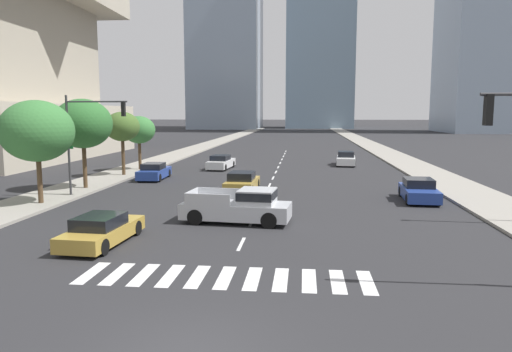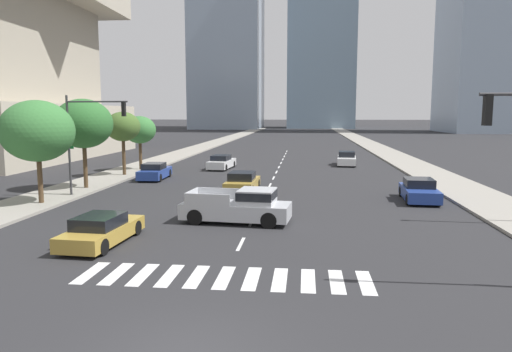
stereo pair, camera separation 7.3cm
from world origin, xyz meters
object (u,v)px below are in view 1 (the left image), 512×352
at_px(pickup_truck, 241,206).
at_px(street_tree_fourth, 139,130).
at_px(sedan_gold_3, 242,182).
at_px(sedan_white_5, 346,159).
at_px(sedan_white_2, 221,163).
at_px(traffic_signal_far, 89,128).
at_px(sedan_blue_4, 419,191).
at_px(street_tree_nearest, 37,131).
at_px(sedan_blue_0, 154,172).
at_px(street_tree_third, 122,127).
at_px(street_tree_second, 83,124).
at_px(sedan_gold_1, 102,230).

xyz_separation_m(pickup_truck, street_tree_fourth, (-12.07, 20.00, 2.95)).
relative_size(sedan_gold_3, sedan_white_5, 0.93).
height_order(sedan_white_2, traffic_signal_far, traffic_signal_far).
bearing_deg(pickup_truck, sedan_blue_4, 40.37).
relative_size(sedan_white_5, street_tree_nearest, 0.80).
xyz_separation_m(sedan_white_5, street_tree_fourth, (-19.36, -6.70, 3.12)).
bearing_deg(sedan_blue_0, sedan_blue_4, -113.90).
distance_m(sedan_blue_0, sedan_white_2, 8.68).
relative_size(sedan_blue_0, sedan_blue_4, 1.00).
bearing_deg(street_tree_nearest, traffic_signal_far, 57.25).
bearing_deg(street_tree_third, sedan_gold_3, -31.46).
bearing_deg(sedan_white_5, sedan_blue_4, 12.46).
relative_size(street_tree_second, street_tree_third, 1.16).
bearing_deg(sedan_white_2, sedan_blue_0, 156.88).
distance_m(sedan_white_5, street_tree_nearest, 30.66).
xyz_separation_m(sedan_blue_0, sedan_white_2, (4.09, 7.65, 0.00)).
height_order(sedan_white_2, street_tree_fourth, street_tree_fourth).
xyz_separation_m(sedan_blue_0, sedan_blue_4, (18.92, -7.57, 0.00)).
height_order(sedan_gold_1, traffic_signal_far, traffic_signal_far).
relative_size(sedan_gold_1, sedan_gold_3, 1.04).
bearing_deg(street_tree_second, street_tree_third, 90.00).
xyz_separation_m(sedan_gold_1, sedan_white_5, (12.41, 31.03, 0.07)).
height_order(street_tree_nearest, street_tree_second, street_tree_second).
relative_size(sedan_blue_4, street_tree_third, 0.85).
xyz_separation_m(traffic_signal_far, street_tree_nearest, (-1.78, -2.77, -0.11)).
relative_size(sedan_blue_0, sedan_white_2, 0.93).
height_order(sedan_gold_1, sedan_white_2, sedan_white_2).
bearing_deg(sedan_blue_4, street_tree_second, -91.60).
bearing_deg(sedan_gold_1, sedan_blue_0, 15.23).
bearing_deg(street_tree_second, sedan_white_2, 61.46).
relative_size(pickup_truck, traffic_signal_far, 0.86).
distance_m(sedan_white_2, street_tree_third, 10.11).
relative_size(sedan_white_5, street_tree_third, 0.90).
bearing_deg(sedan_white_5, traffic_signal_far, -35.48).
xyz_separation_m(sedan_blue_0, street_tree_second, (-3.11, -5.58, 3.94)).
height_order(street_tree_nearest, street_tree_third, street_tree_nearest).
relative_size(street_tree_third, street_tree_fourth, 1.08).
distance_m(sedan_gold_3, street_tree_second, 11.60).
bearing_deg(sedan_blue_4, sedan_blue_0, -108.25).
relative_size(sedan_white_2, sedan_gold_3, 1.09).
distance_m(sedan_white_5, street_tree_third, 22.42).
xyz_separation_m(sedan_gold_1, street_tree_nearest, (-6.95, 7.53, 3.70)).
height_order(sedan_blue_0, street_tree_third, street_tree_third).
height_order(sedan_gold_1, street_tree_third, street_tree_third).
relative_size(sedan_blue_0, traffic_signal_far, 0.71).
height_order(sedan_blue_4, street_tree_fourth, street_tree_fourth).
relative_size(sedan_gold_3, street_tree_third, 0.84).
bearing_deg(sedan_white_2, sedan_blue_4, -130.75).
height_order(sedan_white_5, street_tree_third, street_tree_third).
distance_m(sedan_white_2, sedan_blue_4, 21.25).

